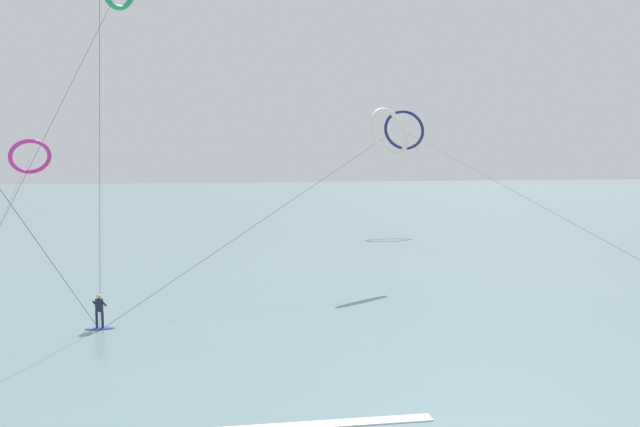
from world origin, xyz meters
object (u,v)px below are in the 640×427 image
kite_navy (404,130)px  kite_magenta (30,157)px  surfer_cobalt (99,314)px  kite_ivory (389,132)px

kite_navy → kite_magenta: size_ratio=2.04×
surfer_cobalt → kite_navy: bearing=63.8°
surfer_cobalt → kite_navy: size_ratio=0.04×
kite_ivory → kite_magenta: bearing=119.3°
surfer_cobalt → kite_navy: 46.99m
kite_ivory → surfer_cobalt: bearing=-179.7°
surfer_cobalt → kite_ivory: 22.40m
kite_ivory → kite_magenta: kite_ivory is taller
surfer_cobalt → kite_ivory: kite_ivory is taller
surfer_cobalt → kite_ivory: size_ratio=0.09×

